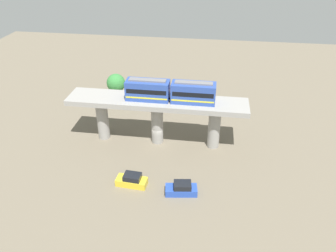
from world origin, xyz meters
name	(u,v)px	position (x,y,z in m)	size (l,w,h in m)	color
ground_plane	(158,141)	(0.00, 0.00, 0.00)	(120.00, 120.00, 0.00)	#706654
viaduct	(157,110)	(0.00, 0.00, 5.82)	(5.20, 28.00, 7.74)	#999691
train	(170,91)	(0.00, 2.12, 9.27)	(2.64, 13.55, 3.24)	#2D4CA5
parked_car_blue	(182,189)	(11.79, 5.28, 0.74)	(2.36, 4.41, 1.76)	#284CB7
parked_car_yellow	(132,180)	(11.07, -1.65, 0.74)	(2.10, 4.32, 1.76)	yellow
tree_near_viaduct	(116,83)	(-12.97, -10.50, 4.18)	(3.66, 3.66, 6.03)	brown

